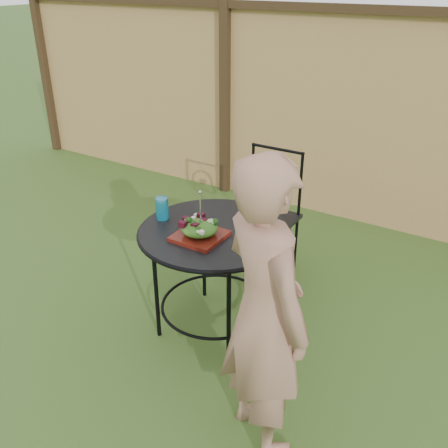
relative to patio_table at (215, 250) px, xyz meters
The scene contains 9 objects.
ground 0.62m from the patio_table, 48.25° to the right, with size 60.00×60.00×0.00m, color #254516.
fence 2.07m from the patio_table, 85.97° to the left, with size 8.00×0.12×1.90m.
patio_table is the anchor object (origin of this frame).
patio_chair 0.82m from the patio_table, 95.06° to the left, with size 0.46×0.46×0.95m.
diner 0.90m from the patio_table, 42.55° to the right, with size 0.55×0.36×1.50m, color #A2715C.
salad_plate 0.20m from the patio_table, 97.21° to the right, with size 0.27×0.27×0.02m, color #4E180B.
salad 0.24m from the patio_table, 97.21° to the right, with size 0.21×0.21×0.08m, color #235614.
fork 0.36m from the patio_table, 92.86° to the right, with size 0.01×0.01×0.18m, color silver.
drinking_glass 0.41m from the patio_table, behind, with size 0.08×0.08×0.14m, color #0B6280.
Camera 1 is at (1.30, -2.04, 2.10)m, focal length 40.00 mm.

